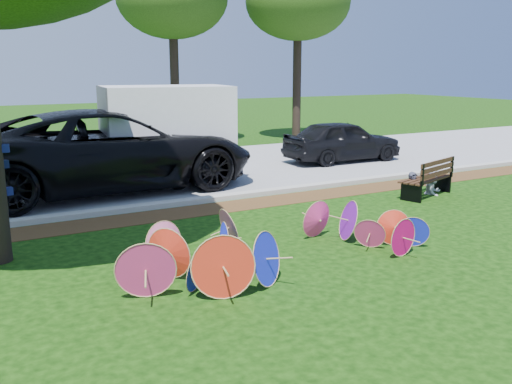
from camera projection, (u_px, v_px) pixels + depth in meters
ground at (291, 278)px, 8.65m from camera, size 90.00×90.00×0.00m
mulch_strip at (181, 213)px, 12.48m from camera, size 90.00×1.00×0.01m
curb at (169, 204)px, 13.07m from camera, size 90.00×0.30×0.12m
street at (118, 177)px, 16.62m from camera, size 90.00×8.00×0.01m
parasol_pile at (262, 244)px, 9.05m from camera, size 5.60×2.59×0.92m
black_van at (109, 150)px, 14.59m from camera, size 7.65×3.77×2.09m
dark_pickup at (342, 141)px, 19.18m from camera, size 4.15×1.78×1.40m
cargo_trailer at (167, 129)px, 15.55m from camera, size 3.60×2.55×2.94m
park_bench at (425, 178)px, 14.07m from camera, size 1.88×1.17×0.92m
person_left at (414, 173)px, 13.91m from camera, size 0.52×0.44×1.21m
person_right at (434, 172)px, 14.25m from camera, size 0.64×0.54×1.15m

